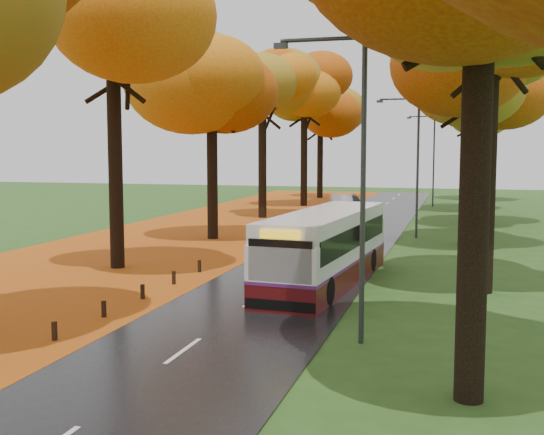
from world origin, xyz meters
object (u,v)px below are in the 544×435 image
at_px(streetlamp_near, 354,164).
at_px(streetlamp_mid, 413,155).
at_px(bus, 326,246).
at_px(car_silver, 341,204).
at_px(car_dark, 351,202).
at_px(streetlamp_far, 431,153).
at_px(car_white, 326,215).

distance_m(streetlamp_near, streetlamp_mid, 22.00).
bearing_deg(bus, car_silver, 103.49).
bearing_deg(streetlamp_mid, car_dark, 110.03).
bearing_deg(streetlamp_far, car_dark, -140.98).
bearing_deg(car_dark, streetlamp_mid, -89.00).
height_order(streetlamp_mid, bus, streetlamp_mid).
distance_m(car_white, car_silver, 7.53).
relative_size(streetlamp_mid, car_dark, 2.00).
distance_m(streetlamp_mid, car_dark, 18.53).
distance_m(car_silver, car_dark, 4.18).
relative_size(streetlamp_far, car_silver, 1.77).
distance_m(streetlamp_far, car_white, 18.24).
bearing_deg(car_white, streetlamp_near, -74.41).
relative_size(streetlamp_near, streetlamp_mid, 1.00).
xyz_separation_m(streetlamp_near, car_dark, (-6.19, 38.98, -4.09)).
bearing_deg(streetlamp_mid, streetlamp_far, 90.00).
height_order(streetlamp_mid, car_dark, streetlamp_mid).
xyz_separation_m(streetlamp_far, car_white, (-6.07, -16.72, -4.03)).
bearing_deg(streetlamp_far, car_white, -109.94).
xyz_separation_m(streetlamp_mid, car_silver, (-6.30, 12.81, -3.93)).
xyz_separation_m(streetlamp_near, car_silver, (-6.30, 34.81, -3.93)).
distance_m(streetlamp_mid, bus, 15.07).
relative_size(streetlamp_far, car_dark, 2.00).
distance_m(streetlamp_near, bus, 8.40).
relative_size(streetlamp_mid, car_white, 2.13).
xyz_separation_m(streetlamp_near, bus, (-2.16, 7.44, -3.25)).
height_order(streetlamp_far, car_silver, streetlamp_far).
height_order(bus, car_white, bus).
height_order(streetlamp_near, bus, streetlamp_near).
xyz_separation_m(streetlamp_far, car_dark, (-6.19, -5.02, -4.09)).
bearing_deg(car_white, streetlamp_mid, -37.97).
distance_m(streetlamp_near, car_white, 28.24).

